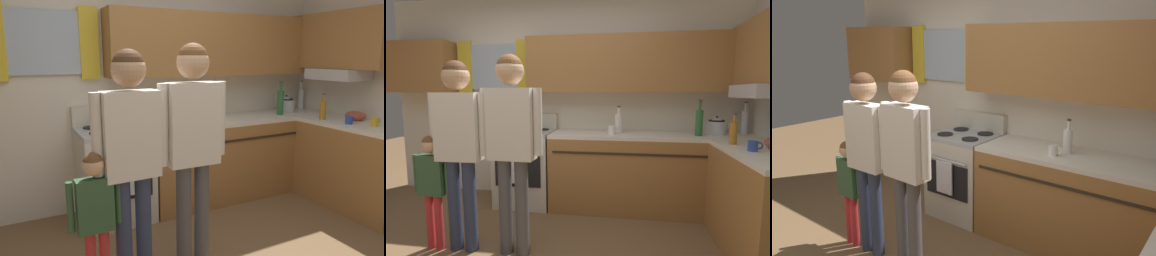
{
  "view_description": "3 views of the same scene",
  "coord_description": "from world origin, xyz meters",
  "views": [
    {
      "loc": [
        -1.22,
        -1.76,
        1.58
      ],
      "look_at": [
        0.04,
        0.64,
        1.03
      ],
      "focal_mm": 33.43,
      "sensor_mm": 36.0,
      "label": 1
    },
    {
      "loc": [
        0.81,
        -1.74,
        1.37
      ],
      "look_at": [
        0.41,
        0.84,
        1.04
      ],
      "focal_mm": 26.34,
      "sensor_mm": 36.0,
      "label": 2
    },
    {
      "loc": [
        1.98,
        -1.5,
        1.9
      ],
      "look_at": [
        0.22,
        0.79,
        1.2
      ],
      "focal_mm": 34.86,
      "sensor_mm": 36.0,
      "label": 3
    }
  ],
  "objects": [
    {
      "name": "back_wall_unit",
      "position": [
        0.09,
        1.82,
        1.46
      ],
      "size": [
        4.6,
        0.42,
        2.6
      ],
      "color": "silver",
      "rests_on": "ground"
    },
    {
      "name": "adult_in_plaid",
      "position": [
        -0.07,
        0.42,
        1.05
      ],
      "size": [
        0.52,
        0.23,
        1.67
      ],
      "color": "#4C4C51",
      "rests_on": "ground"
    },
    {
      "name": "mug_cobalt_blue",
      "position": [
        1.86,
        0.67,
        0.94
      ],
      "size": [
        0.11,
        0.07,
        0.08
      ],
      "color": "#2D479E",
      "rests_on": "kitchen_counter_run"
    },
    {
      "name": "stove_oven",
      "position": [
        -0.35,
        1.54,
        0.47
      ],
      "size": [
        0.66,
        0.67,
        1.1
      ],
      "color": "beige",
      "rests_on": "ground"
    },
    {
      "name": "bottle_wine_green",
      "position": [
        1.64,
        1.47,
        1.05
      ],
      "size": [
        0.08,
        0.08,
        0.39
      ],
      "color": "#2D6633",
      "rests_on": "kitchen_counter_run"
    },
    {
      "name": "bottle_milk_white",
      "position": [
        0.78,
        1.56,
        1.02
      ],
      "size": [
        0.08,
        0.08,
        0.31
      ],
      "color": "white",
      "rests_on": "kitchen_counter_run"
    },
    {
      "name": "bottle_oil_amber",
      "position": [
        1.82,
        0.98,
        1.01
      ],
      "size": [
        0.06,
        0.06,
        0.29
      ],
      "color": "#B27223",
      "rests_on": "kitchen_counter_run"
    },
    {
      "name": "small_child",
      "position": [
        -0.79,
        0.38,
        0.63
      ],
      "size": [
        0.34,
        0.14,
        1.01
      ],
      "color": "red",
      "rests_on": "ground"
    },
    {
      "name": "kitchen_counter_run",
      "position": [
        1.43,
        1.24,
        0.45
      ],
      "size": [
        2.3,
        1.77,
        0.9
      ],
      "color": "#9E6B38",
      "rests_on": "ground"
    },
    {
      "name": "adult_holding_child",
      "position": [
        -0.53,
        0.4,
        1.02
      ],
      "size": [
        0.51,
        0.22,
        1.63
      ],
      "color": "#2D3856",
      "rests_on": "ground"
    },
    {
      "name": "stovetop_kettle",
      "position": [
        1.87,
        1.61,
        1.0
      ],
      "size": [
        0.27,
        0.2,
        0.21
      ],
      "color": "silver",
      "rests_on": "kitchen_counter_run"
    },
    {
      "name": "mug_ceramic_white",
      "position": [
        0.71,
        1.43,
        0.95
      ],
      "size": [
        0.13,
        0.08,
        0.09
      ],
      "color": "white",
      "rests_on": "kitchen_counter_run"
    },
    {
      "name": "bottle_tall_clear",
      "position": [
        2.19,
        1.69,
        1.04
      ],
      "size": [
        0.07,
        0.07,
        0.37
      ],
      "color": "silver",
      "rests_on": "kitchen_counter_run"
    }
  ]
}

